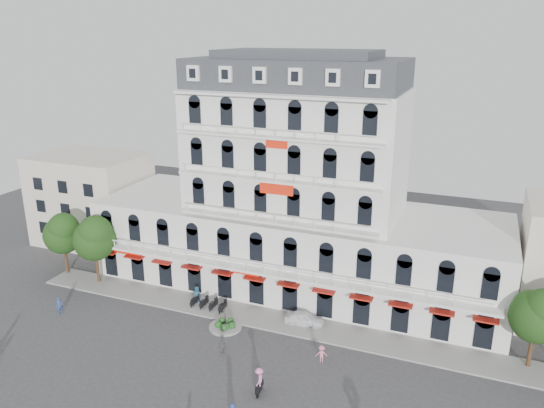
{
  "coord_description": "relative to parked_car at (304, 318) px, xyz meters",
  "views": [
    {
      "loc": [
        18.08,
        -34.41,
        27.46
      ],
      "look_at": [
        0.28,
        10.0,
        11.91
      ],
      "focal_mm": 35.0,
      "sensor_mm": 36.0,
      "label": 1
    }
  ],
  "objects": [
    {
      "name": "parked_scooter_row",
      "position": [
        -10.25,
        -0.7,
        -0.66
      ],
      "size": [
        4.4,
        1.8,
        1.1
      ],
      "primitive_type": null,
      "color": "black",
      "rests_on": "ground"
    },
    {
      "name": "traffic_island",
      "position": [
        -6.9,
        -3.5,
        -0.4
      ],
      "size": [
        3.2,
        3.2,
        1.6
      ],
      "color": "gray",
      "rests_on": "ground"
    },
    {
      "name": "pedestrian_mid",
      "position": [
        -5.21,
        -7.39,
        0.1
      ],
      "size": [
        0.89,
        0.38,
        1.51
      ],
      "primitive_type": "imported",
      "rotation": [
        0.0,
        0.0,
        3.15
      ],
      "color": "slate",
      "rests_on": "ground"
    },
    {
      "name": "tree_west_inner",
      "position": [
        -24.85,
        -0.02,
        5.03
      ],
      "size": [
        4.76,
        4.76,
        8.25
      ],
      "color": "#382314",
      "rests_on": "ground"
    },
    {
      "name": "pedestrian_left",
      "position": [
        -12.01,
        -0.0,
        0.26
      ],
      "size": [
        1.0,
        0.75,
        1.85
      ],
      "primitive_type": "imported",
      "rotation": [
        0.0,
        0.0,
        0.19
      ],
      "color": "navy",
      "rests_on": "ground"
    },
    {
      "name": "rider_center",
      "position": [
        0.01,
        -11.27,
        0.56
      ],
      "size": [
        0.84,
        1.7,
        2.3
      ],
      "rotation": [
        0.0,
        0.0,
        4.86
      ],
      "color": "black",
      "rests_on": "ground"
    },
    {
      "name": "tree_west_outer",
      "position": [
        -29.85,
        0.48,
        4.69
      ],
      "size": [
        4.5,
        4.48,
        7.76
      ],
      "color": "#382314",
      "rests_on": "ground"
    },
    {
      "name": "tree_east_inner",
      "position": [
        20.15,
        0.48,
        4.56
      ],
      "size": [
        4.4,
        4.37,
        7.57
      ],
      "color": "#382314",
      "rests_on": "ground"
    },
    {
      "name": "pedestrian_far",
      "position": [
        -23.9,
        -7.25,
        0.23
      ],
      "size": [
        0.69,
        0.78,
        1.79
      ],
      "primitive_type": "imported",
      "rotation": [
        0.0,
        0.0,
        1.06
      ],
      "color": "navy",
      "rests_on": "ground"
    },
    {
      "name": "flank_building_west",
      "position": [
        -33.9,
        10.5,
        5.34
      ],
      "size": [
        14.0,
        10.0,
        12.0
      ],
      "primitive_type": "cube",
      "color": "beige",
      "rests_on": "ground"
    },
    {
      "name": "sidewalk",
      "position": [
        -3.9,
        -0.5,
        -0.58
      ],
      "size": [
        53.0,
        4.0,
        0.16
      ],
      "primitive_type": "cube",
      "color": "gray",
      "rests_on": "ground"
    },
    {
      "name": "main_building",
      "position": [
        -3.9,
        8.5,
        9.3
      ],
      "size": [
        45.0,
        15.0,
        25.8
      ],
      "color": "silver",
      "rests_on": "ground"
    },
    {
      "name": "pedestrian_right",
      "position": [
        3.38,
        -5.36,
        0.13
      ],
      "size": [
        1.17,
        0.93,
        1.58
      ],
      "primitive_type": "imported",
      "rotation": [
        0.0,
        0.0,
        3.54
      ],
      "color": "pink",
      "rests_on": "ground"
    },
    {
      "name": "parked_car",
      "position": [
        0.0,
        0.0,
        0.0
      ],
      "size": [
        4.05,
        2.09,
        1.32
      ],
      "primitive_type": "imported",
      "rotation": [
        0.0,
        0.0,
        1.71
      ],
      "color": "white",
      "rests_on": "ground"
    },
    {
      "name": "ground",
      "position": [
        -3.9,
        -9.5,
        -0.66
      ],
      "size": [
        120.0,
        120.0,
        0.0
      ],
      "primitive_type": "plane",
      "color": "#38383A",
      "rests_on": "ground"
    }
  ]
}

